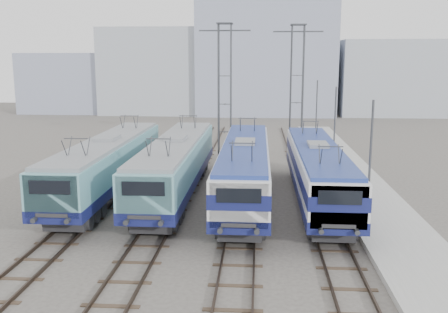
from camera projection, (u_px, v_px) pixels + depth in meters
ground at (193, 248)px, 24.00m from camera, size 160.00×160.00×0.00m
platform at (372, 202)px, 31.09m from camera, size 4.00×70.00×0.30m
locomotive_far_left at (108, 162)px, 32.58m from camera, size 2.94×18.57×3.49m
locomotive_center_left at (176, 163)px, 32.32m from camera, size 2.96×18.69×3.52m
locomotive_center_right at (245, 166)px, 31.17m from camera, size 2.93×18.54×3.49m
locomotive_far_right at (317, 168)px, 30.89m from camera, size 2.83×17.90×3.36m
catenary_tower_west at (225, 86)px, 44.27m from camera, size 4.50×1.20×12.00m
catenary_tower_east at (297, 85)px, 45.78m from camera, size 4.50×1.20×12.00m
mast_front at (370, 171)px, 24.69m from camera, size 0.12×0.12×7.00m
mast_mid at (334, 135)px, 36.44m from camera, size 0.12×0.12×7.00m
mast_rear at (316, 117)px, 48.19m from camera, size 0.12×0.12×7.00m
building_west at (159, 71)px, 84.35m from camera, size 18.00×12.00×14.00m
building_center at (266, 59)px, 82.71m from camera, size 22.00×14.00×18.00m
building_east at (387, 78)px, 81.88m from camera, size 16.00×12.00×12.00m
building_far_west at (67, 83)px, 85.86m from camera, size 14.00×10.00×10.00m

